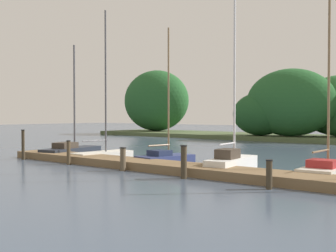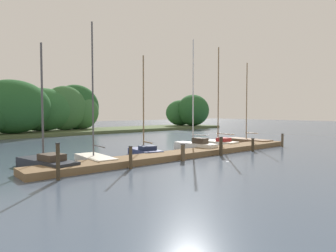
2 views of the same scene
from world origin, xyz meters
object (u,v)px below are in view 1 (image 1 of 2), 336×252
at_px(sailboat_0, 73,150).
at_px(mooring_piling_3, 184,162).
at_px(sailboat_1, 105,153).
at_px(mooring_piling_0, 23,144).
at_px(sailboat_3, 233,161).
at_px(mooring_piling_2, 123,159).
at_px(sailboat_2, 166,157).
at_px(sailboat_4, 327,168).
at_px(mooring_piling_4, 269,174).
at_px(mooring_piling_1, 69,152).

bearing_deg(sailboat_0, mooring_piling_3, -117.33).
relative_size(sailboat_1, mooring_piling_0, 4.99).
distance_m(sailboat_3, mooring_piling_2, 4.56).
bearing_deg(mooring_piling_3, sailboat_0, 164.35).
bearing_deg(sailboat_2, sailboat_4, -79.07).
distance_m(sailboat_1, mooring_piling_3, 8.05).
relative_size(sailboat_4, mooring_piling_3, 6.54).
distance_m(sailboat_0, sailboat_2, 6.53).
relative_size(sailboat_3, mooring_piling_4, 8.53).
height_order(sailboat_0, mooring_piling_4, sailboat_0).
relative_size(sailboat_4, mooring_piling_0, 5.17).
bearing_deg(sailboat_1, sailboat_3, -86.69).
relative_size(sailboat_3, sailboat_4, 0.99).
height_order(mooring_piling_0, mooring_piling_3, mooring_piling_0).
height_order(sailboat_3, mooring_piling_2, sailboat_3).
relative_size(sailboat_1, mooring_piling_3, 6.31).
bearing_deg(sailboat_0, sailboat_2, -97.05).
distance_m(sailboat_1, sailboat_4, 11.53).
bearing_deg(mooring_piling_2, sailboat_0, 158.21).
relative_size(mooring_piling_0, mooring_piling_1, 1.37).
xyz_separation_m(sailboat_2, mooring_piling_2, (0.38, -3.28, 0.18)).
bearing_deg(sailboat_3, mooring_piling_0, 97.27).
distance_m(sailboat_0, sailboat_4, 14.20).
relative_size(sailboat_4, mooring_piling_1, 7.07).
xyz_separation_m(sailboat_3, mooring_piling_1, (-7.30, -2.71, 0.12)).
bearing_deg(mooring_piling_3, sailboat_4, 41.15).
relative_size(sailboat_0, mooring_piling_2, 6.33).
bearing_deg(mooring_piling_2, sailboat_1, 146.72).
height_order(mooring_piling_3, mooring_piling_4, mooring_piling_3).
distance_m(sailboat_0, mooring_piling_3, 10.58).
bearing_deg(mooring_piling_2, mooring_piling_3, -1.72).
distance_m(sailboat_2, mooring_piling_2, 3.31).
xyz_separation_m(sailboat_0, mooring_piling_2, (6.89, -2.75, 0.15)).
bearing_deg(mooring_piling_4, sailboat_4, 81.52).
distance_m(sailboat_0, mooring_piling_4, 13.96).
bearing_deg(sailboat_3, sailboat_1, 82.30).
bearing_deg(mooring_piling_2, mooring_piling_4, -1.46).
bearing_deg(mooring_piling_0, mooring_piling_1, 1.57).
bearing_deg(sailboat_2, mooring_piling_3, -122.58).
bearing_deg(sailboat_4, sailboat_3, 99.36).
distance_m(sailboat_4, mooring_piling_0, 15.02).
bearing_deg(mooring_piling_2, sailboat_3, 36.12).
xyz_separation_m(sailboat_0, sailboat_2, (6.51, 0.53, -0.03)).
xyz_separation_m(sailboat_0, mooring_piling_3, (10.18, -2.85, 0.27)).
bearing_deg(mooring_piling_4, sailboat_0, 167.91).
xyz_separation_m(sailboat_0, mooring_piling_0, (-0.41, -2.88, 0.44)).
distance_m(mooring_piling_0, mooring_piling_3, 10.59).
height_order(sailboat_0, mooring_piling_1, sailboat_0).
bearing_deg(sailboat_3, sailboat_4, -85.94).
xyz_separation_m(sailboat_1, sailboat_4, (11.52, 0.63, 0.05)).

